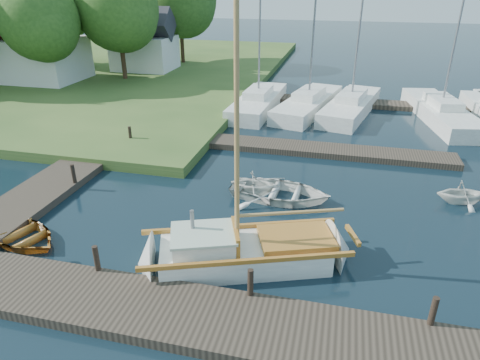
% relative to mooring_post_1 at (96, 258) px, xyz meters
% --- Properties ---
extents(ground, '(160.00, 160.00, 0.00)m').
position_rel_mooring_post_1_xyz_m(ground, '(3.00, 5.00, -0.70)').
color(ground, black).
rests_on(ground, ground).
extents(near_dock, '(18.00, 2.20, 0.30)m').
position_rel_mooring_post_1_xyz_m(near_dock, '(3.00, -1.00, -0.55)').
color(near_dock, '#2C251D').
rests_on(near_dock, ground).
extents(left_dock, '(2.20, 18.00, 0.30)m').
position_rel_mooring_post_1_xyz_m(left_dock, '(-5.00, 7.00, -0.55)').
color(left_dock, '#2C251D').
rests_on(left_dock, ground).
extents(far_dock, '(14.00, 1.60, 0.30)m').
position_rel_mooring_post_1_xyz_m(far_dock, '(5.00, 11.50, -0.55)').
color(far_dock, '#2C251D').
rests_on(far_dock, ground).
extents(pontoon, '(30.00, 1.60, 0.30)m').
position_rel_mooring_post_1_xyz_m(pontoon, '(13.00, 21.00, -0.55)').
color(pontoon, '#2C251D').
rests_on(pontoon, ground).
extents(shore, '(50.00, 40.00, 0.50)m').
position_rel_mooring_post_1_xyz_m(shore, '(-25.00, 27.00, -0.45)').
color(shore, '#345221').
rests_on(shore, ground).
extents(mooring_post_1, '(0.16, 0.16, 0.80)m').
position_rel_mooring_post_1_xyz_m(mooring_post_1, '(0.00, 0.00, 0.00)').
color(mooring_post_1, black).
rests_on(mooring_post_1, near_dock).
extents(mooring_post_2, '(0.16, 0.16, 0.80)m').
position_rel_mooring_post_1_xyz_m(mooring_post_2, '(4.50, 0.00, 0.00)').
color(mooring_post_2, black).
rests_on(mooring_post_2, near_dock).
extents(mooring_post_3, '(0.16, 0.16, 0.80)m').
position_rel_mooring_post_1_xyz_m(mooring_post_3, '(9.00, 0.00, 0.00)').
color(mooring_post_3, black).
rests_on(mooring_post_3, near_dock).
extents(mooring_post_4, '(0.16, 0.16, 0.80)m').
position_rel_mooring_post_1_xyz_m(mooring_post_4, '(-4.00, 5.00, 0.00)').
color(mooring_post_4, black).
rests_on(mooring_post_4, left_dock).
extents(mooring_post_5, '(0.16, 0.16, 0.80)m').
position_rel_mooring_post_1_xyz_m(mooring_post_5, '(-4.00, 10.00, 0.00)').
color(mooring_post_5, black).
rests_on(mooring_post_5, left_dock).
extents(sailboat, '(7.38, 4.34, 9.83)m').
position_rel_mooring_post_1_xyz_m(sailboat, '(4.07, 1.77, -0.36)').
color(sailboat, silver).
rests_on(sailboat, ground).
extents(dinghy, '(3.88, 3.31, 0.68)m').
position_rel_mooring_post_1_xyz_m(dinghy, '(-3.60, 1.17, -0.36)').
color(dinghy, '#94641B').
rests_on(dinghy, ground).
extents(tender_b, '(2.02, 1.77, 1.03)m').
position_rel_mooring_post_1_xyz_m(tender_b, '(3.26, 6.43, -0.19)').
color(tender_b, silver).
rests_on(tender_b, ground).
extents(tender_c, '(4.10, 3.04, 0.82)m').
position_rel_mooring_post_1_xyz_m(tender_c, '(4.35, 6.14, -0.29)').
color(tender_c, silver).
rests_on(tender_c, ground).
extents(tender_d, '(2.25, 2.04, 1.02)m').
position_rel_mooring_post_1_xyz_m(tender_d, '(11.24, 7.51, -0.19)').
color(tender_d, silver).
rests_on(tender_d, ground).
extents(marina_boat_0, '(2.59, 8.34, 11.21)m').
position_rel_mooring_post_1_xyz_m(marina_boat_0, '(0.98, 18.42, -0.13)').
color(marina_boat_0, silver).
rests_on(marina_boat_0, ground).
extents(marina_boat_1, '(4.05, 8.73, 11.31)m').
position_rel_mooring_post_1_xyz_m(marina_boat_1, '(4.24, 18.80, -0.13)').
color(marina_boat_1, silver).
rests_on(marina_boat_1, ground).
extents(marina_boat_2, '(4.00, 8.67, 10.70)m').
position_rel_mooring_post_1_xyz_m(marina_boat_2, '(6.92, 18.92, -0.13)').
color(marina_boat_2, silver).
rests_on(marina_boat_2, ground).
extents(marina_boat_3, '(3.76, 9.28, 11.68)m').
position_rel_mooring_post_1_xyz_m(marina_boat_3, '(12.28, 18.78, -0.13)').
color(marina_boat_3, silver).
rests_on(marina_boat_3, ground).
extents(house_a, '(6.30, 5.00, 6.29)m').
position_rel_mooring_post_1_xyz_m(house_a, '(-17.00, 21.00, 2.26)').
color(house_a, white).
rests_on(house_a, shore).
extents(house_c, '(5.25, 4.00, 5.28)m').
position_rel_mooring_post_1_xyz_m(house_c, '(-11.00, 27.00, 1.88)').
color(house_c, white).
rests_on(house_c, shore).
extents(tree_2, '(5.83, 5.75, 7.82)m').
position_rel_mooring_post_1_xyz_m(tree_2, '(-15.00, 19.05, 4.55)').
color(tree_2, '#332114').
rests_on(tree_2, shore).
extents(tree_3, '(6.41, 6.38, 8.74)m').
position_rel_mooring_post_1_xyz_m(tree_3, '(-11.00, 23.05, 5.11)').
color(tree_3, '#332114').
rests_on(tree_3, shore).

